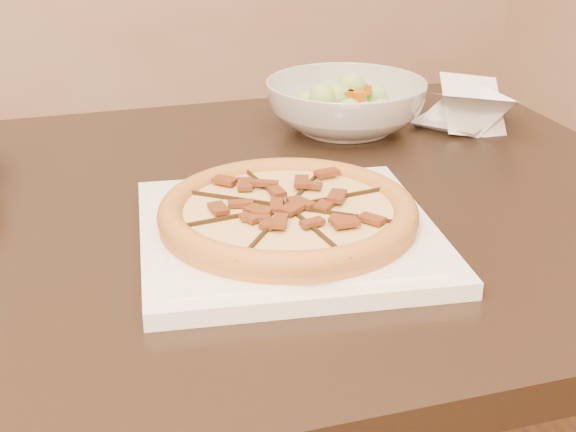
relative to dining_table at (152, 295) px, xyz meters
name	(u,v)px	position (x,y,z in m)	size (l,w,h in m)	color
dining_table	(152,295)	(0.00, 0.00, 0.00)	(1.40, 1.00, 0.75)	black
plate	(288,233)	(0.12, -0.14, 0.12)	(0.37, 0.37, 0.02)	white
pizza	(288,213)	(0.12, -0.14, 0.14)	(0.27, 0.27, 0.03)	#BE6D40
salad_bowl	(346,106)	(0.35, 0.18, 0.15)	(0.24, 0.24, 0.07)	silver
salad	(347,70)	(0.35, 0.18, 0.20)	(0.12, 0.12, 0.04)	#9CC766
cling_film	(464,110)	(0.53, 0.12, 0.13)	(0.16, 0.13, 0.05)	white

